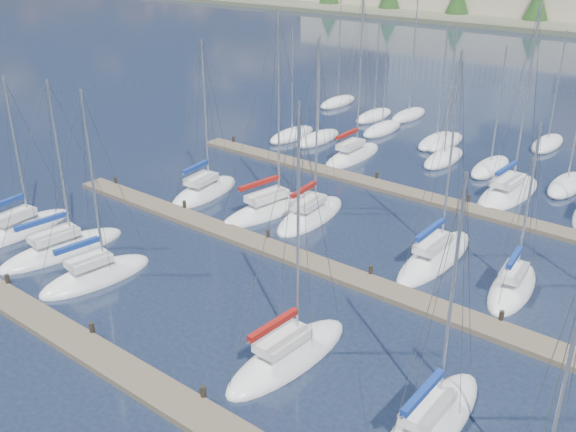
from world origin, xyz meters
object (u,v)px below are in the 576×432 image
Objects in this scene: sailboat_h at (205,191)px; sailboat_i at (271,209)px; sailboat_a at (22,229)px; sailboat_l at (512,287)px; sailboat_f at (430,424)px; sailboat_j at (311,215)px; sailboat_c at (96,276)px; sailboat_p at (508,193)px; sailboat_k at (435,257)px; sailboat_b at (62,250)px; sailboat_n at (352,156)px; sailboat_d at (288,356)px.

sailboat_i is at bearing -1.87° from sailboat_h.
sailboat_a is 1.07× the size of sailboat_l.
sailboat_f is 21.80m from sailboat_j.
sailboat_h is at bearing 116.38° from sailboat_c.
sailboat_i is 18.19m from sailboat_l.
sailboat_p is 1.43× the size of sailboat_l.
sailboat_p reaches higher than sailboat_k.
sailboat_h is 0.94× the size of sailboat_j.
sailboat_h is at bearing -165.20° from sailboat_i.
sailboat_l is at bearing 35.12° from sailboat_b.
sailboat_i is at bearing -84.15° from sailboat_n.
sailboat_c is at bearing -135.95° from sailboat_k.
sailboat_p is 1.11× the size of sailboat_k.
sailboat_f is 0.80× the size of sailboat_i.
sailboat_a is at bearing -128.82° from sailboat_p.
sailboat_a is (-23.32, -0.08, -0.00)m from sailboat_d.
sailboat_a is at bearing -150.94° from sailboat_k.
sailboat_j is at bearing 177.29° from sailboat_k.
sailboat_h is 24.52m from sailboat_l.
sailboat_k reaches higher than sailboat_c.
sailboat_p is at bearing 71.04° from sailboat_c.
sailboat_p is 1.28× the size of sailboat_b.
sailboat_d reaches higher than sailboat_c.
sailboat_i is at bearing -169.54° from sailboat_j.
sailboat_h is 1.06× the size of sailboat_b.
sailboat_i is 12.99m from sailboat_k.
sailboat_b is at bearing -158.21° from sailboat_l.
sailboat_k is at bearing 23.99° from sailboat_a.
sailboat_f is 0.89× the size of sailboat_d.
sailboat_i is at bearing -129.71° from sailboat_p.
sailboat_n is (9.39, 27.27, 0.02)m from sailboat_a.
sailboat_a is 4.83m from sailboat_b.
sailboat_h is at bearing -177.35° from sailboat_k.
sailboat_f is at bearing -65.09° from sailboat_k.
sailboat_i is at bearing 173.01° from sailboat_l.
sailboat_a is (-30.87, -0.12, -0.00)m from sailboat_f.
sailboat_h is 15.18m from sailboat_n.
sailboat_n reaches higher than sailboat_f.
sailboat_c is at bearing -91.86° from sailboat_n.
sailboat_k reaches higher than sailboat_j.
sailboat_d is 16.81m from sailboat_j.
sailboat_c is 0.81× the size of sailboat_i.
sailboat_i is (-12.03, 13.29, 0.01)m from sailboat_d.
sailboat_c is at bearing -113.53° from sailboat_j.
sailboat_j is at bearing 63.39° from sailboat_b.
sailboat_p is (9.63, 13.11, 0.00)m from sailboat_j.
sailboat_j is (14.25, 14.23, 0.00)m from sailboat_a.
sailboat_f is 0.89× the size of sailboat_j.
sailboat_k is at bearing -7.78° from sailboat_j.
sailboat_f is 7.55m from sailboat_d.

